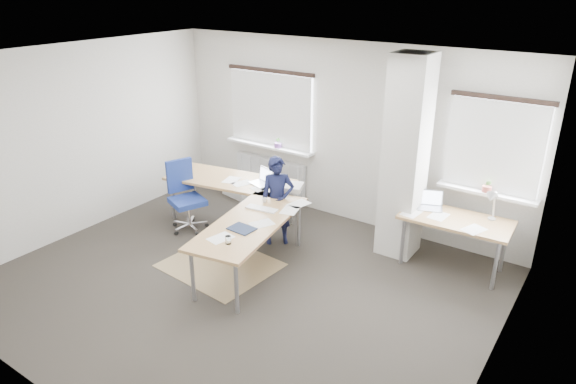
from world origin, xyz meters
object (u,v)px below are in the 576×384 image
Objects in this scene: desk_side at (456,221)px; desk_main at (242,201)px; task_chair at (187,211)px; person at (278,201)px.

desk_main is at bearing -160.93° from desk_side.
person is at bearing 38.62° from task_chair.
desk_side is 3.95m from task_chair.
desk_side is 1.33× the size of task_chair.
desk_main is 1.12m from task_chair.
task_chair is at bearing 174.96° from desk_main.
desk_main is 2.92m from desk_side.
desk_main is 2.61× the size of task_chair.
task_chair is at bearing 155.68° from person.
person is (0.38, 0.33, -0.03)m from desk_main.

